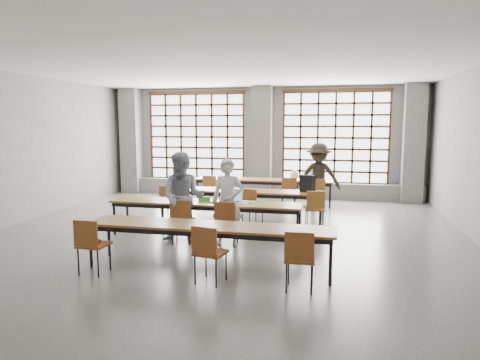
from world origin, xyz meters
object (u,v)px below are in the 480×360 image
(backpack, at_px, (308,184))
(red_pouch, at_px, (94,242))
(student_back, at_px, (318,177))
(mouse, at_px, (250,203))
(desk_row_d, at_px, (208,229))
(chair_near_mid, at_px, (208,248))
(chair_back_left, at_px, (211,187))
(chair_front_right, at_px, (226,219))
(chair_front_left, at_px, (182,217))
(desk_row_c, at_px, (206,205))
(chair_mid_centre, at_px, (251,203))
(chair_near_right, at_px, (300,254))
(student_male, at_px, (228,202))
(student_female, at_px, (183,198))
(chair_back_mid, at_px, (289,190))
(phone, at_px, (213,203))
(chair_mid_left, at_px, (169,200))
(plastic_bag, at_px, (294,175))
(green_box, at_px, (204,199))
(chair_back_right, at_px, (318,191))
(laptop_back, at_px, (310,178))
(chair_mid_right, at_px, (315,206))
(desk_row_a, at_px, (263,181))
(desk_row_b, at_px, (241,193))
(laptop_front, at_px, (233,199))
(chair_near_left, at_px, (91,241))

(backpack, height_order, red_pouch, backpack)
(student_back, bearing_deg, mouse, -111.01)
(desk_row_d, xyz_separation_m, chair_near_mid, (0.19, -0.63, -0.13))
(chair_back_left, distance_m, chair_front_right, 4.14)
(chair_front_left, bearing_deg, desk_row_c, 65.11)
(chair_mid_centre, height_order, chair_near_right, same)
(student_male, xyz_separation_m, student_female, (-0.90, 0.00, 0.05))
(chair_back_mid, relative_size, phone, 6.77)
(chair_mid_left, relative_size, student_female, 0.49)
(chair_front_left, height_order, plastic_bag, plastic_bag)
(desk_row_c, height_order, chair_front_right, chair_front_right)
(chair_mid_left, bearing_deg, green_box, -40.39)
(chair_back_right, bearing_deg, laptop_back, 108.59)
(chair_mid_centre, bearing_deg, chair_mid_right, -0.09)
(chair_front_left, relative_size, green_box, 3.52)
(desk_row_a, relative_size, chair_front_right, 4.55)
(desk_row_b, xyz_separation_m, chair_near_right, (1.77, -4.29, -0.13))
(chair_mid_left, xyz_separation_m, chair_front_left, (0.94, -1.72, 0.00))
(chair_mid_right, distance_m, red_pouch, 4.83)
(chair_mid_left, xyz_separation_m, backpack, (3.21, 0.68, 0.39))
(chair_mid_centre, relative_size, backpack, 2.20)
(chair_mid_left, bearing_deg, chair_front_right, -43.08)
(chair_back_right, xyz_separation_m, student_back, (0.00, 0.13, 0.37))
(student_back, xyz_separation_m, laptop_front, (-1.60, -3.27, -0.12))
(desk_row_c, relative_size, chair_near_mid, 4.55)
(student_back, bearing_deg, desk_row_c, -123.98)
(phone, distance_m, plastic_bag, 4.24)
(laptop_back, distance_m, green_box, 4.38)
(desk_row_c, distance_m, chair_back_mid, 3.54)
(chair_near_right, bearing_deg, chair_near_left, 180.00)
(chair_mid_right, distance_m, chair_near_left, 4.89)
(laptop_back, distance_m, red_pouch, 7.14)
(desk_row_b, xyz_separation_m, red_pouch, (-1.43, -4.21, -0.16))
(chair_near_right, distance_m, plastic_bag, 6.55)
(student_back, bearing_deg, chair_mid_centre, -123.07)
(chair_front_left, relative_size, laptop_front, 2.15)
(desk_row_a, bearing_deg, red_pouch, -104.25)
(chair_near_right, bearing_deg, desk_row_c, 129.84)
(chair_back_right, distance_m, backpack, 1.55)
(chair_back_left, distance_m, chair_near_right, 6.55)
(student_back, distance_m, laptop_back, 0.67)
(student_back, bearing_deg, plastic_bag, 140.46)
(desk_row_d, bearing_deg, desk_row_a, 90.79)
(chair_near_left, relative_size, laptop_front, 2.15)
(chair_near_right, height_order, green_box, chair_near_right)
(chair_mid_right, xyz_separation_m, chair_front_left, (-2.48, -1.72, 0.00))
(chair_near_left, relative_size, laptop_back, 2.44)
(chair_back_left, distance_m, chair_mid_right, 3.72)
(desk_row_b, distance_m, chair_mid_centre, 0.74)
(desk_row_c, height_order, laptop_front, laptop_front)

